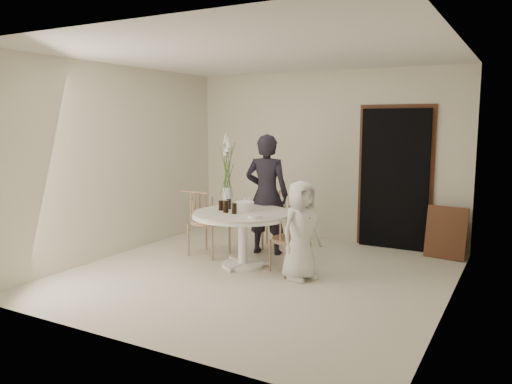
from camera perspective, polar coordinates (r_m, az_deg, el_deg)
The scene contains 18 objects.
ground at distance 6.35m, azimuth 0.10°, elevation -9.44°, with size 4.50×4.50×0.00m, color beige.
room_shell at distance 6.06m, azimuth 0.11°, elevation 5.34°, with size 4.50×4.50×4.50m.
doorway at distance 7.75m, azimuth 15.54°, elevation 1.41°, with size 1.00×0.10×2.10m, color black.
door_trim at distance 7.78m, azimuth 15.62°, elevation 1.87°, with size 1.12×0.03×2.22m, color brown.
table at distance 6.57m, azimuth -1.53°, elevation -3.28°, with size 1.33×1.33×0.73m.
picture_frame at distance 7.48m, azimuth 20.89°, elevation -4.36°, with size 0.55×0.04×0.74m, color brown.
chair_far at distance 7.70m, azimuth 2.59°, elevation -2.12°, with size 0.57×0.59×0.85m.
chair_right at distance 6.22m, azimuth 4.47°, elevation -4.88°, with size 0.60×0.59×0.80m.
chair_left at distance 7.23m, azimuth -6.24°, elevation -2.48°, with size 0.57×0.53×0.92m.
girl at distance 7.18m, azimuth 1.23°, elevation -0.28°, with size 0.63×0.42×1.73m, color black.
boy at distance 6.05m, azimuth 5.16°, elevation -4.41°, with size 0.59×0.38×1.21m, color white.
birthday_cake at distance 6.64m, azimuth -1.30°, elevation -1.63°, with size 0.25×0.25×0.17m.
cola_tumbler_a at distance 6.51m, azimuth -3.47°, elevation -1.66°, with size 0.07×0.07×0.16m, color black.
cola_tumbler_b at distance 6.42m, azimuth -2.51°, elevation -1.89°, with size 0.06×0.06×0.14m, color black.
cola_tumbler_c at distance 6.67m, azimuth -4.03°, elevation -1.54°, with size 0.06×0.06×0.13m, color black.
cola_tumbler_d at distance 6.78m, azimuth -3.15°, elevation -1.37°, with size 0.06×0.06×0.14m, color black.
plate_stack at distance 6.11m, azimuth -0.07°, elevation -2.84°, with size 0.18×0.18×0.05m, color white.
flower_vase at distance 6.99m, azimuth -3.30°, elevation 2.41°, with size 0.14×0.14×1.04m.
Camera 1 is at (2.91, -5.31, 1.91)m, focal length 35.00 mm.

